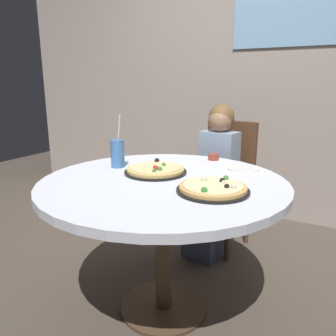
# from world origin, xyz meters

# --- Properties ---
(ground_plane) EXTENTS (8.00, 8.00, 0.00)m
(ground_plane) POSITION_xyz_m (0.00, 0.00, 0.00)
(ground_plane) COLOR #4C4238
(wall_with_window) EXTENTS (5.20, 0.14, 2.90)m
(wall_with_window) POSITION_xyz_m (0.00, 1.68, 1.45)
(wall_with_window) COLOR #A8998E
(wall_with_window) RESTS_ON ground_plane
(dining_table) EXTENTS (1.25, 1.25, 0.75)m
(dining_table) POSITION_xyz_m (0.00, 0.00, 0.66)
(dining_table) COLOR silver
(dining_table) RESTS_ON ground_plane
(chair_wooden) EXTENTS (0.46, 0.46, 0.95)m
(chair_wooden) POSITION_xyz_m (0.01, 0.94, 0.53)
(chair_wooden) COLOR brown
(chair_wooden) RESTS_ON ground_plane
(diner_child) EXTENTS (0.30, 0.43, 1.08)m
(diner_child) POSITION_xyz_m (-0.01, 0.76, 0.48)
(diner_child) COLOR #3F4766
(diner_child) RESTS_ON ground_plane
(pizza_veggie) EXTENTS (0.34, 0.34, 0.05)m
(pizza_veggie) POSITION_xyz_m (-0.10, 0.09, 0.77)
(pizza_veggie) COLOR black
(pizza_veggie) RESTS_ON dining_table
(pizza_cheese) EXTENTS (0.33, 0.33, 0.05)m
(pizza_cheese) POSITION_xyz_m (0.29, -0.06, 0.77)
(pizza_cheese) COLOR black
(pizza_cheese) RESTS_ON dining_table
(soda_cup) EXTENTS (0.08, 0.08, 0.31)m
(soda_cup) POSITION_xyz_m (-0.36, 0.11, 0.83)
(soda_cup) COLOR #3F72B2
(soda_cup) RESTS_ON dining_table
(sauce_bowl) EXTENTS (0.07, 0.07, 0.04)m
(sauce_bowl) POSITION_xyz_m (0.07, 0.54, 0.77)
(sauce_bowl) COLOR brown
(sauce_bowl) RESTS_ON dining_table
(plate_small) EXTENTS (0.18, 0.18, 0.01)m
(plate_small) POSITION_xyz_m (0.30, 0.39, 0.76)
(plate_small) COLOR white
(plate_small) RESTS_ON dining_table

